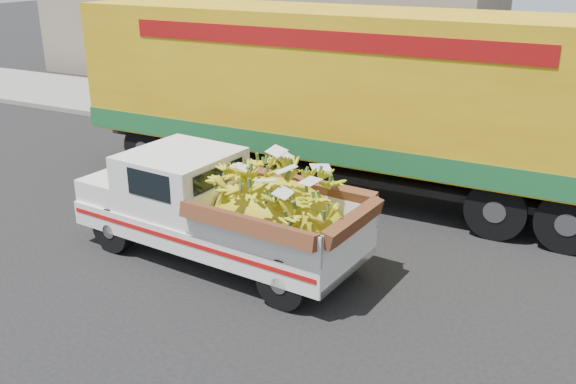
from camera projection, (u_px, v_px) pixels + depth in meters
The scene contains 6 objects.
ground at pixel (252, 256), 10.97m from camera, with size 100.00×100.00×0.00m, color black.
curb at pixel (378, 156), 16.05m from camera, with size 60.00×0.25×0.15m, color gray.
sidewalk at pixel (405, 136), 17.79m from camera, with size 60.00×4.00×0.14m, color gray.
building_left at pixel (261, 15), 25.30m from camera, with size 18.00×6.00×5.00m, color gray.
pickup_truck at pixel (236, 211), 10.39m from camera, with size 5.11×2.23×1.74m.
semi_trailer at pixel (343, 93), 13.28m from camera, with size 12.01×2.59×3.80m.
Camera 1 is at (5.16, -8.44, 4.91)m, focal length 40.00 mm.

